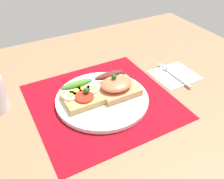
# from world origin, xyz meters

# --- Properties ---
(ground_plane) EXTENTS (1.20, 0.90, 0.03)m
(ground_plane) POSITION_xyz_m (0.00, 0.00, -0.02)
(ground_plane) COLOR #9E6B4B
(placemat) EXTENTS (0.36, 0.35, 0.00)m
(placemat) POSITION_xyz_m (0.00, 0.00, 0.00)
(placemat) COLOR maroon
(placemat) RESTS_ON ground_plane
(plate) EXTENTS (0.25, 0.25, 0.01)m
(plate) POSITION_xyz_m (0.00, 0.00, 0.01)
(plate) COLOR white
(plate) RESTS_ON placemat
(sandwich_egg_tomato) EXTENTS (0.10, 0.10, 0.04)m
(sandwich_egg_tomato) POSITION_xyz_m (-0.05, 0.02, 0.03)
(sandwich_egg_tomato) COLOR tan
(sandwich_egg_tomato) RESTS_ON plate
(sandwich_salmon) EXTENTS (0.10, 0.10, 0.05)m
(sandwich_salmon) POSITION_xyz_m (0.05, 0.01, 0.03)
(sandwich_salmon) COLOR tan
(sandwich_salmon) RESTS_ON plate
(napkin) EXTENTS (0.13, 0.12, 0.01)m
(napkin) POSITION_xyz_m (0.25, 0.01, 0.00)
(napkin) COLOR white
(napkin) RESTS_ON ground_plane
(fork) EXTENTS (0.02, 0.15, 0.00)m
(fork) POSITION_xyz_m (0.25, 0.01, 0.01)
(fork) COLOR #B7B7BC
(fork) RESTS_ON napkin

